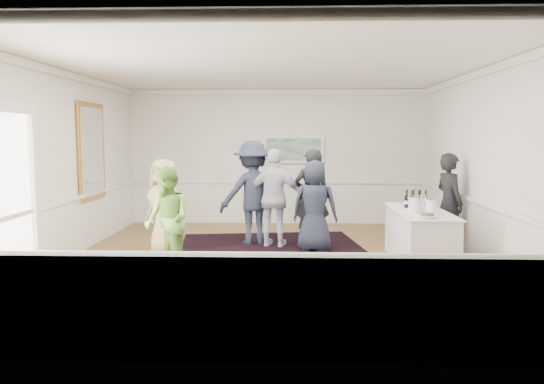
{
  "coord_description": "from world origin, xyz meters",
  "views": [
    {
      "loc": [
        0.34,
        -8.68,
        2.09
      ],
      "look_at": [
        0.02,
        0.2,
        1.15
      ],
      "focal_mm": 35.0,
      "sensor_mm": 36.0,
      "label": 1
    }
  ],
  "objects_px": {
    "guest_dark_b": "(312,198)",
    "serving_table": "(419,236)",
    "guest_green": "(167,220)",
    "guest_dark_a": "(253,193)",
    "guest_navy": "(315,206)",
    "bartender": "(449,203)",
    "guest_lilac": "(275,198)",
    "guest_tan": "(164,207)",
    "ice_bucket": "(419,203)",
    "nut_bowl": "(427,216)"
  },
  "relations": [
    {
      "from": "guest_dark_b",
      "to": "nut_bowl",
      "type": "bearing_deg",
      "value": 121.94
    },
    {
      "from": "guest_dark_a",
      "to": "nut_bowl",
      "type": "bearing_deg",
      "value": 120.47
    },
    {
      "from": "guest_tan",
      "to": "guest_green",
      "type": "relative_size",
      "value": 1.04
    },
    {
      "from": "guest_green",
      "to": "guest_dark_a",
      "type": "height_order",
      "value": "guest_dark_a"
    },
    {
      "from": "guest_lilac",
      "to": "guest_dark_b",
      "type": "height_order",
      "value": "same"
    },
    {
      "from": "guest_green",
      "to": "bartender",
      "type": "bearing_deg",
      "value": 72.93
    },
    {
      "from": "guest_navy",
      "to": "nut_bowl",
      "type": "relative_size",
      "value": 6.34
    },
    {
      "from": "guest_dark_b",
      "to": "nut_bowl",
      "type": "distance_m",
      "value": 2.67
    },
    {
      "from": "ice_bucket",
      "to": "nut_bowl",
      "type": "xyz_separation_m",
      "value": [
        -0.1,
        -0.94,
        -0.08
      ]
    },
    {
      "from": "guest_lilac",
      "to": "guest_navy",
      "type": "relative_size",
      "value": 1.11
    },
    {
      "from": "guest_green",
      "to": "guest_lilac",
      "type": "bearing_deg",
      "value": 105.03
    },
    {
      "from": "serving_table",
      "to": "guest_dark_b",
      "type": "xyz_separation_m",
      "value": [
        -1.73,
        1.29,
        0.49
      ]
    },
    {
      "from": "guest_green",
      "to": "guest_navy",
      "type": "distance_m",
      "value": 2.83
    },
    {
      "from": "nut_bowl",
      "to": "bartender",
      "type": "bearing_deg",
      "value": 64.26
    },
    {
      "from": "serving_table",
      "to": "guest_lilac",
      "type": "xyz_separation_m",
      "value": [
        -2.43,
        1.18,
        0.49
      ]
    },
    {
      "from": "guest_green",
      "to": "guest_lilac",
      "type": "xyz_separation_m",
      "value": [
        1.57,
        2.02,
        0.11
      ]
    },
    {
      "from": "ice_bucket",
      "to": "nut_bowl",
      "type": "bearing_deg",
      "value": -95.87
    },
    {
      "from": "guest_tan",
      "to": "guest_lilac",
      "type": "height_order",
      "value": "guest_lilac"
    },
    {
      "from": "bartender",
      "to": "ice_bucket",
      "type": "height_order",
      "value": "bartender"
    },
    {
      "from": "guest_navy",
      "to": "ice_bucket",
      "type": "distance_m",
      "value": 1.84
    },
    {
      "from": "guest_dark_a",
      "to": "guest_navy",
      "type": "relative_size",
      "value": 1.2
    },
    {
      "from": "guest_green",
      "to": "guest_navy",
      "type": "relative_size",
      "value": 0.98
    },
    {
      "from": "guest_green",
      "to": "guest_dark_a",
      "type": "xyz_separation_m",
      "value": [
        1.14,
        2.28,
        0.18
      ]
    },
    {
      "from": "guest_lilac",
      "to": "guest_dark_a",
      "type": "distance_m",
      "value": 0.51
    },
    {
      "from": "guest_tan",
      "to": "guest_dark_a",
      "type": "xyz_separation_m",
      "value": [
        1.49,
        1.03,
        0.15
      ]
    },
    {
      "from": "guest_tan",
      "to": "guest_dark_b",
      "type": "distance_m",
      "value": 2.77
    },
    {
      "from": "bartender",
      "to": "guest_lilac",
      "type": "xyz_separation_m",
      "value": [
        -3.16,
        0.3,
        0.03
      ]
    },
    {
      "from": "bartender",
      "to": "guest_tan",
      "type": "distance_m",
      "value": 5.1
    },
    {
      "from": "guest_dark_b",
      "to": "ice_bucket",
      "type": "distance_m",
      "value": 2.09
    },
    {
      "from": "serving_table",
      "to": "guest_navy",
      "type": "height_order",
      "value": "guest_navy"
    },
    {
      "from": "guest_dark_a",
      "to": "guest_navy",
      "type": "xyz_separation_m",
      "value": [
        1.17,
        -0.65,
        -0.16
      ]
    },
    {
      "from": "serving_table",
      "to": "guest_green",
      "type": "height_order",
      "value": "guest_green"
    },
    {
      "from": "serving_table",
      "to": "guest_dark_a",
      "type": "xyz_separation_m",
      "value": [
        -2.87,
        1.44,
        0.56
      ]
    },
    {
      "from": "bartender",
      "to": "guest_navy",
      "type": "height_order",
      "value": "bartender"
    },
    {
      "from": "serving_table",
      "to": "guest_green",
      "type": "relative_size",
      "value": 1.31
    },
    {
      "from": "bartender",
      "to": "guest_green",
      "type": "distance_m",
      "value": 5.04
    },
    {
      "from": "guest_lilac",
      "to": "ice_bucket",
      "type": "bearing_deg",
      "value": 169.85
    },
    {
      "from": "guest_lilac",
      "to": "serving_table",
      "type": "bearing_deg",
      "value": 167.56
    },
    {
      "from": "guest_dark_b",
      "to": "guest_tan",
      "type": "bearing_deg",
      "value": 12.52
    },
    {
      "from": "bartender",
      "to": "guest_dark_a",
      "type": "relative_size",
      "value": 0.9
    },
    {
      "from": "serving_table",
      "to": "guest_lilac",
      "type": "relative_size",
      "value": 1.16
    },
    {
      "from": "ice_bucket",
      "to": "serving_table",
      "type": "bearing_deg",
      "value": -92.36
    },
    {
      "from": "guest_tan",
      "to": "nut_bowl",
      "type": "xyz_separation_m",
      "value": [
        4.26,
        -1.24,
        0.06
      ]
    },
    {
      "from": "guest_lilac",
      "to": "ice_bucket",
      "type": "relative_size",
      "value": 7.15
    },
    {
      "from": "bartender",
      "to": "guest_dark_b",
      "type": "distance_m",
      "value": 2.49
    },
    {
      "from": "guest_dark_b",
      "to": "serving_table",
      "type": "bearing_deg",
      "value": 137.42
    },
    {
      "from": "bartender",
      "to": "ice_bucket",
      "type": "distance_m",
      "value": 1.06
    },
    {
      "from": "guest_navy",
      "to": "guest_lilac",
      "type": "bearing_deg",
      "value": -18.26
    },
    {
      "from": "serving_table",
      "to": "guest_dark_b",
      "type": "height_order",
      "value": "guest_dark_b"
    },
    {
      "from": "guest_navy",
      "to": "guest_dark_b",
      "type": "bearing_deg",
      "value": -76.45
    }
  ]
}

